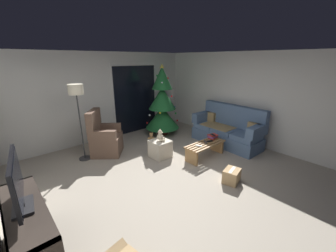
% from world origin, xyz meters
% --- Properties ---
extents(ground_plane, '(7.00, 7.00, 0.00)m').
position_xyz_m(ground_plane, '(0.00, 0.00, 0.00)').
color(ground_plane, '#9E9384').
extents(wall_back, '(5.72, 0.12, 2.50)m').
position_xyz_m(wall_back, '(0.00, 3.06, 1.25)').
color(wall_back, silver).
rests_on(wall_back, ground).
extents(wall_right, '(0.12, 6.00, 2.50)m').
position_xyz_m(wall_right, '(2.86, 0.00, 1.25)').
color(wall_right, silver).
rests_on(wall_right, ground).
extents(patio_door_frame, '(1.60, 0.02, 2.20)m').
position_xyz_m(patio_door_frame, '(1.03, 2.99, 1.10)').
color(patio_door_frame, silver).
rests_on(patio_door_frame, ground).
extents(patio_door_glass, '(1.50, 0.02, 2.10)m').
position_xyz_m(patio_door_glass, '(1.03, 2.97, 1.05)').
color(patio_door_glass, black).
rests_on(patio_door_glass, ground).
extents(couch, '(0.84, 1.96, 1.08)m').
position_xyz_m(couch, '(2.32, 0.34, 0.40)').
color(couch, slate).
rests_on(couch, ground).
extents(coffee_table, '(1.10, 0.40, 0.36)m').
position_xyz_m(coffee_table, '(1.17, 0.20, 0.25)').
color(coffee_table, '#9E7547').
rests_on(coffee_table, ground).
extents(remote_graphite, '(0.12, 0.16, 0.02)m').
position_xyz_m(remote_graphite, '(1.22, 0.24, 0.38)').
color(remote_graphite, '#333338').
rests_on(remote_graphite, coffee_table).
extents(remote_white, '(0.10, 0.16, 0.02)m').
position_xyz_m(remote_white, '(0.91, 0.20, 0.38)').
color(remote_white, silver).
rests_on(remote_white, coffee_table).
extents(remote_black, '(0.16, 0.10, 0.02)m').
position_xyz_m(remote_black, '(1.34, 0.20, 0.38)').
color(remote_black, black).
rests_on(remote_black, coffee_table).
extents(book_stack, '(0.27, 0.22, 0.11)m').
position_xyz_m(book_stack, '(1.56, 0.28, 0.42)').
color(book_stack, '#A32D28').
rests_on(book_stack, coffee_table).
extents(cell_phone, '(0.10, 0.16, 0.01)m').
position_xyz_m(cell_phone, '(1.54, 0.27, 0.47)').
color(cell_phone, black).
rests_on(cell_phone, book_stack).
extents(christmas_tree, '(1.05, 1.05, 2.17)m').
position_xyz_m(christmas_tree, '(1.45, 2.16, 0.96)').
color(christmas_tree, '#4C1E19').
rests_on(christmas_tree, ground).
extents(armchair, '(0.97, 0.96, 1.13)m').
position_xyz_m(armchair, '(-0.56, 2.01, 0.40)').
color(armchair, brown).
rests_on(armchair, ground).
extents(floor_lamp, '(0.32, 0.32, 1.78)m').
position_xyz_m(floor_lamp, '(-1.07, 2.07, 1.51)').
color(floor_lamp, '#2D2D30').
rests_on(floor_lamp, ground).
extents(media_shelf, '(0.40, 1.40, 0.75)m').
position_xyz_m(media_shelf, '(-2.53, -0.22, 0.35)').
color(media_shelf, black).
rests_on(media_shelf, ground).
extents(television, '(0.25, 0.84, 0.61)m').
position_xyz_m(television, '(-2.50, -0.16, 1.06)').
color(television, black).
rests_on(television, media_shelf).
extents(ottoman, '(0.44, 0.44, 0.42)m').
position_xyz_m(ottoman, '(0.37, 0.95, 0.21)').
color(ottoman, beige).
rests_on(ottoman, ground).
extents(teddy_bear_cream, '(0.22, 0.21, 0.29)m').
position_xyz_m(teddy_bear_cream, '(0.37, 0.94, 0.54)').
color(teddy_bear_cream, beige).
rests_on(teddy_bear_cream, ottoman).
extents(teddy_bear_honey_by_tree, '(0.21, 0.22, 0.29)m').
position_xyz_m(teddy_bear_honey_by_tree, '(0.78, 1.86, 0.12)').
color(teddy_bear_honey_by_tree, tan).
rests_on(teddy_bear_honey_by_tree, ground).
extents(cardboard_box_taped_mid_floor, '(0.39, 0.34, 0.27)m').
position_xyz_m(cardboard_box_taped_mid_floor, '(0.70, -0.83, 0.13)').
color(cardboard_box_taped_mid_floor, tan).
rests_on(cardboard_box_taped_mid_floor, ground).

